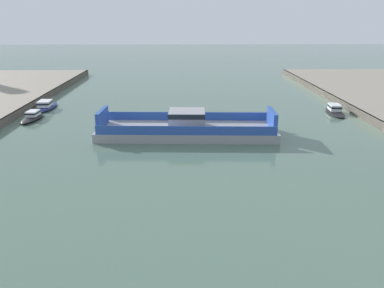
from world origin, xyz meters
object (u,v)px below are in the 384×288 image
(moored_boat_near_right, at_px, (46,105))
(moored_boat_upstream_a, at_px, (32,117))
(moored_boat_mid_right, at_px, (335,110))
(chain_ferry, at_px, (187,128))

(moored_boat_near_right, height_order, moored_boat_upstream_a, moored_boat_near_right)
(moored_boat_mid_right, distance_m, moored_boat_upstream_a, 45.82)
(moored_boat_mid_right, xyz_separation_m, moored_boat_upstream_a, (-45.73, -2.81, -0.04))
(chain_ferry, xyz_separation_m, moored_boat_near_right, (-22.94, 15.29, -0.49))
(moored_boat_near_right, distance_m, moored_boat_mid_right, 46.35)
(moored_boat_upstream_a, bearing_deg, moored_boat_mid_right, 3.52)
(chain_ferry, relative_size, moored_boat_upstream_a, 3.61)
(moored_boat_mid_right, height_order, moored_boat_upstream_a, moored_boat_mid_right)
(chain_ferry, xyz_separation_m, moored_boat_mid_right, (23.22, 11.07, -0.51))
(moored_boat_near_right, bearing_deg, chain_ferry, -33.69)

